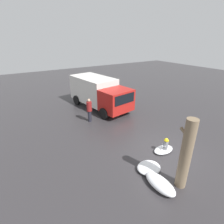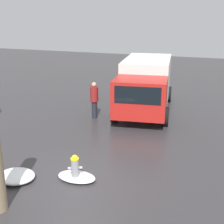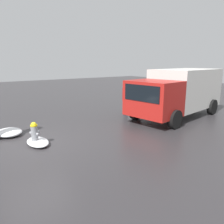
% 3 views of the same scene
% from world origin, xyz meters
% --- Properties ---
extents(ground_plane, '(60.00, 60.00, 0.00)m').
position_xyz_m(ground_plane, '(0.00, 0.00, 0.00)').
color(ground_plane, '#333033').
extents(fire_hydrant, '(0.37, 0.44, 0.90)m').
position_xyz_m(fire_hydrant, '(0.00, 0.00, 0.46)').
color(fire_hydrant, gray).
rests_on(fire_hydrant, ground_plane).
extents(delivery_truck, '(6.61, 3.38, 2.66)m').
position_xyz_m(delivery_truck, '(8.04, -0.13, 1.46)').
color(delivery_truck, red).
rests_on(delivery_truck, ground_plane).
extents(pedestrian, '(0.40, 0.40, 1.82)m').
position_xyz_m(pedestrian, '(5.83, 1.86, 0.99)').
color(pedestrian, '#23232D').
rests_on(pedestrian, ground_plane).
extents(snow_pile_by_hydrant, '(0.74, 1.25, 0.21)m').
position_xyz_m(snow_pile_by_hydrant, '(0.10, 0.01, 0.10)').
color(snow_pile_by_hydrant, white).
rests_on(snow_pile_by_hydrant, ground_plane).
extents(snow_pile_curbside, '(1.04, 1.19, 0.28)m').
position_xyz_m(snow_pile_curbside, '(-0.57, 1.77, 0.14)').
color(snow_pile_curbside, white).
rests_on(snow_pile_curbside, ground_plane).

